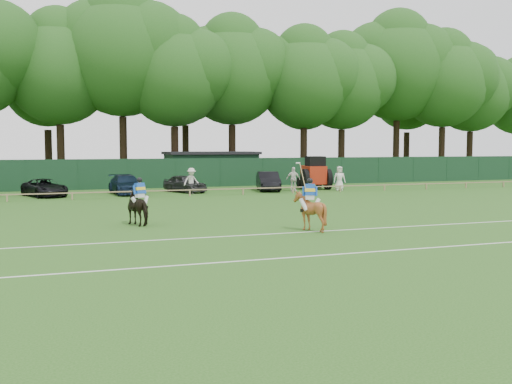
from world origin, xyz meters
name	(u,v)px	position (x,y,z in m)	size (l,w,h in m)	color
ground	(269,230)	(0.00, 0.00, 0.00)	(160.00, 160.00, 0.00)	#1E4C14
horse_dark	(140,208)	(-4.84, 3.67, 0.79)	(0.85, 1.86, 1.58)	black
horse_chestnut	(310,211)	(1.58, -0.63, 0.83)	(1.34, 1.51, 1.66)	brown
suv_black	(45,188)	(-8.67, 21.24, 0.62)	(2.07, 4.49, 1.25)	black
sedan_navy	(126,185)	(-2.98, 21.37, 0.71)	(1.99, 4.91, 1.42)	#0F1D31
hatch_grey	(185,183)	(1.51, 21.64, 0.68)	(1.62, 4.02, 1.37)	#323134
estate_black	(268,181)	(8.16, 21.02, 0.76)	(1.61, 4.60, 1.52)	black
spectator_left	(191,181)	(1.68, 20.23, 0.96)	(1.24, 0.71, 1.92)	beige
spectator_mid	(293,179)	(9.86, 19.95, 0.95)	(1.12, 0.47, 1.91)	silver
spectator_right	(339,178)	(13.66, 19.34, 0.97)	(0.95, 0.62, 1.94)	silver
rider_dark	(140,192)	(-4.83, 3.65, 1.50)	(0.91, 0.56, 1.41)	silver
rider_chestnut	(310,193)	(1.57, -0.64, 1.58)	(0.91, 0.76, 2.05)	silver
pitch_lines	(304,243)	(0.00, -3.50, 0.01)	(60.00, 5.10, 0.01)	silver
pitch_rail	(176,190)	(0.00, 18.00, 0.45)	(62.10, 0.10, 0.50)	#997F5B
perimeter_fence	(152,173)	(0.00, 27.00, 1.25)	(92.08, 0.08, 2.50)	#14351E
utility_shed	(211,168)	(6.00, 30.00, 1.54)	(8.40, 4.40, 3.04)	#14331E
tree_row	(158,182)	(2.00, 35.00, 0.00)	(96.00, 12.00, 21.00)	#26561C
tractor	(314,174)	(12.36, 21.33, 1.29)	(2.59, 3.50, 2.72)	#A4230F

